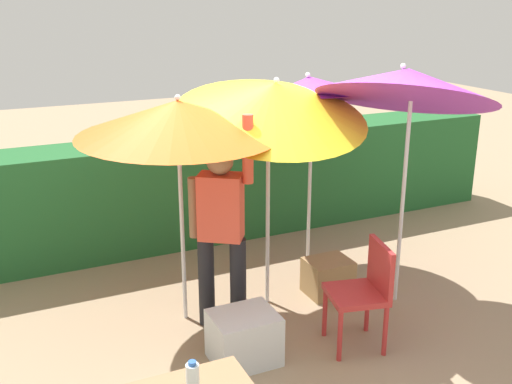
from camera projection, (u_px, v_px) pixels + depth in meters
The scene contains 11 objects.
ground_plane at pixel (270, 317), 5.45m from camera, with size 24.00×24.00×0.00m, color #9E8466.
hedge_row at pixel (192, 189), 7.05m from camera, with size 8.00×0.70×1.22m, color #23602D.
umbrella_rainbow at pixel (272, 100), 5.15m from camera, with size 1.70×1.71×2.28m.
umbrella_orange at pixel (407, 85), 5.15m from camera, with size 1.65×1.58×2.51m.
umbrella_yellow at pixel (178, 118), 4.89m from camera, with size 1.67×1.68×2.01m.
umbrella_navy at pixel (310, 90), 5.99m from camera, with size 1.44×1.45×2.17m.
person_vendor at pixel (221, 226), 5.04m from camera, with size 0.50×0.38×1.88m.
chair_plastic at pixel (364, 288), 4.88m from camera, with size 0.53×0.53×0.89m.
cooler_box at pixel (244, 338), 4.75m from camera, with size 0.51×0.42×0.41m, color silver.
crate_cardboard at pixel (328, 277), 5.84m from camera, with size 0.42×0.35×0.35m, color #9E7A4C.
bottle_water at pixel (193, 383), 3.10m from camera, with size 0.07×0.07×0.24m.
Camera 1 is at (-2.13, -4.33, 2.78)m, focal length 42.45 mm.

